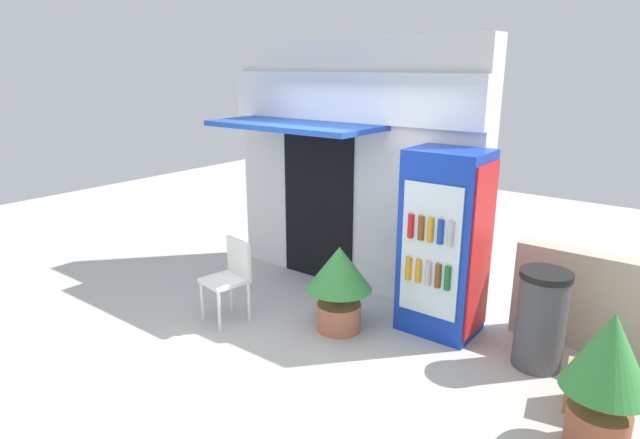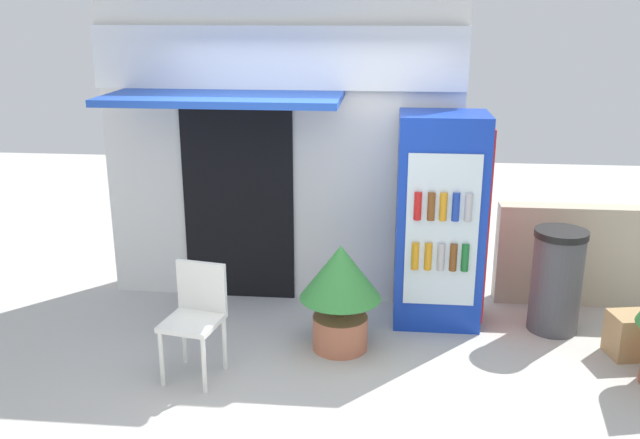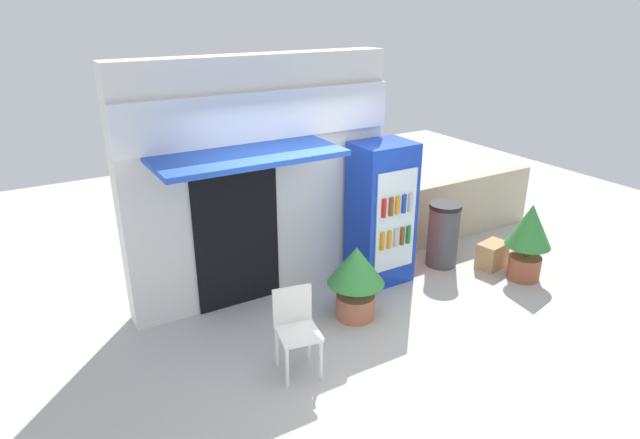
{
  "view_description": "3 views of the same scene",
  "coord_description": "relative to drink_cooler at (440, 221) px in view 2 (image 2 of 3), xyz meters",
  "views": [
    {
      "loc": [
        3.34,
        -3.67,
        2.69
      ],
      "look_at": [
        0.06,
        0.58,
        1.13
      ],
      "focal_mm": 30.03,
      "sensor_mm": 36.0,
      "label": 1
    },
    {
      "loc": [
        0.72,
        -4.73,
        2.76
      ],
      "look_at": [
        0.21,
        0.45,
        1.15
      ],
      "focal_mm": 38.59,
      "sensor_mm": 36.0,
      "label": 2
    },
    {
      "loc": [
        -2.9,
        -4.18,
        3.54
      ],
      "look_at": [
        -0.04,
        0.64,
        1.3
      ],
      "focal_mm": 30.62,
      "sensor_mm": 36.0,
      "label": 3
    }
  ],
  "objects": [
    {
      "name": "cardboard_box",
      "position": [
        1.59,
        -0.54,
        -0.77
      ],
      "size": [
        0.47,
        0.36,
        0.37
      ],
      "primitive_type": "cube",
      "rotation": [
        0.0,
        0.0,
        0.19
      ],
      "color": "tan",
      "rests_on": "ground"
    },
    {
      "name": "drink_cooler",
      "position": [
        0.0,
        0.0,
        0.0
      ],
      "size": [
        0.78,
        0.66,
        1.91
      ],
      "color": "#1438B2",
      "rests_on": "ground"
    },
    {
      "name": "plastic_chair",
      "position": [
        -1.92,
        -1.16,
        -0.43
      ],
      "size": [
        0.48,
        0.49,
        0.88
      ],
      "color": "white",
      "rests_on": "ground"
    },
    {
      "name": "ground",
      "position": [
        -1.21,
        -1.15,
        -0.95
      ],
      "size": [
        16.0,
        16.0,
        0.0
      ],
      "primitive_type": "plane",
      "color": "beige"
    },
    {
      "name": "storefront_building",
      "position": [
        -1.51,
        0.51,
        0.59
      ],
      "size": [
        3.38,
        1.27,
        3.0
      ],
      "color": "silver",
      "rests_on": "ground"
    },
    {
      "name": "potted_plant_near_shop",
      "position": [
        -0.84,
        -0.65,
        -0.39
      ],
      "size": [
        0.68,
        0.68,
        0.92
      ],
      "color": "#BC6B4C",
      "rests_on": "ground"
    },
    {
      "name": "trash_bin",
      "position": [
        1.03,
        -0.11,
        -0.48
      ],
      "size": [
        0.46,
        0.46,
        0.93
      ],
      "color": "#47474C",
      "rests_on": "ground"
    }
  ]
}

